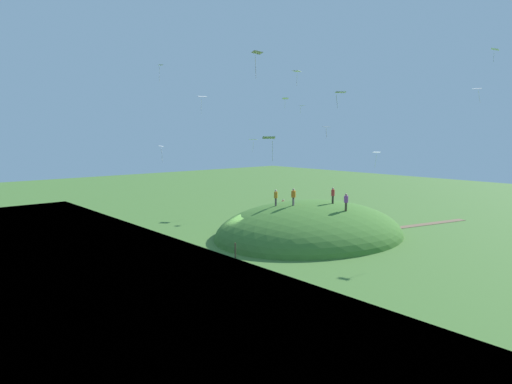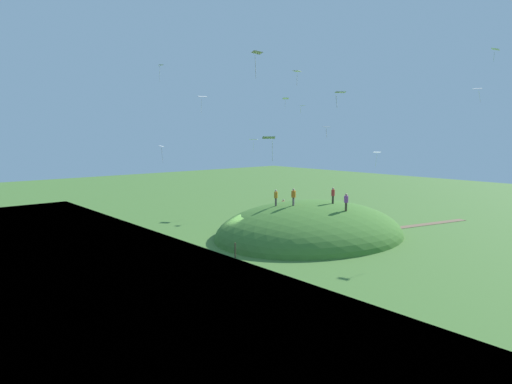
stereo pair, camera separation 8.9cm
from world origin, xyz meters
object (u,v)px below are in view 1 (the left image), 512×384
Objects in this scene: person_watching_kites at (333,193)px; kite_9 at (160,67)px; kite_10 at (253,140)px; kite_7 at (326,128)px; mooring_post at (235,250)px; kite_5 at (340,93)px; kite_6 at (257,54)px; kite_3 at (302,106)px; person_with_child at (293,195)px; kite_0 at (495,50)px; kite_2 at (269,139)px; kite_12 at (377,153)px; person_on_hilltop at (283,204)px; kite_11 at (285,99)px; kite_8 at (202,97)px; kite_1 at (297,72)px; kite_13 at (161,148)px; kite_4 at (477,89)px; person_near_shore at (276,196)px; person_walking_path at (346,200)px.

kite_9 is at bearing 6.18° from person_watching_kites.
kite_10 reaches higher than person_watching_kites.
mooring_post is at bearing 175.96° from kite_7.
mooring_post is (-1.59, 9.97, -13.05)m from kite_5.
person_watching_kites is 0.81× the size of kite_6.
kite_3 reaches higher than kite_7.
kite_10 reaches higher than person_with_child.
kite_0 reaches higher than kite_2.
kite_12 is at bearing 80.00° from kite_0.
person_on_hilltop is 14.60m from kite_11.
kite_12 is (26.01, 5.83, -8.93)m from kite_6.
kite_8 is 1.49× the size of kite_11.
kite_1 is 0.80× the size of kite_9.
person_on_hilltop is at bearing -37.99° from kite_9.
kite_13 is at bearing 168.01° from kite_8.
kite_11 is 14.19m from kite_12.
kite_11 reaches higher than person_watching_kites.
kite_0 reaches higher than kite_6.
kite_4 is 1.12× the size of mooring_post.
kite_3 is 0.84× the size of kite_11.
mooring_post is at bearing 99.08° from kite_5.
kite_1 is at bearing 53.42° from kite_5.
person_on_hilltop is 16.74m from kite_13.
person_near_shore is 1.25× the size of mooring_post.
person_near_shore is 1.33× the size of kite_0.
kite_0 is 4.48m from kite_4.
kite_12 reaches higher than person_near_shore.
kite_7 is 22.59m from kite_9.
person_with_child reaches higher than person_walking_path.
kite_2 is (-6.73, -3.55, 5.85)m from person_with_child.
mooring_post is at bearing 167.29° from person_with_child.
kite_4 is (13.50, -6.50, 11.30)m from person_walking_path.
person_watching_kites reaches higher than person_walking_path.
kite_7 is 0.77× the size of kite_11.
kite_7 is 17.15m from kite_11.
person_with_child is 1.09× the size of person_on_hilltop.
kite_3 is at bearing -56.98° from person_watching_kites.
person_on_hilltop is 19.59m from kite_2.
person_near_shore is at bearing -143.67° from kite_3.
kite_0 is 0.65× the size of kite_13.
kite_5 is at bearing 176.68° from kite_0.
kite_7 is at bearing -104.85° from kite_1.
kite_11 is at bearing 24.83° from person_with_child.
kite_10 is at bearing 52.52° from kite_2.
kite_3 is at bearing 95.36° from kite_12.
kite_2 is (-10.17, -6.58, -7.24)m from kite_1.
kite_5 is 0.54× the size of kite_6.
person_watching_kites is 1.51× the size of kite_5.
person_with_child is 1.93m from person_near_shore.
person_watching_kites is at bearing 144.02° from kite_4.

